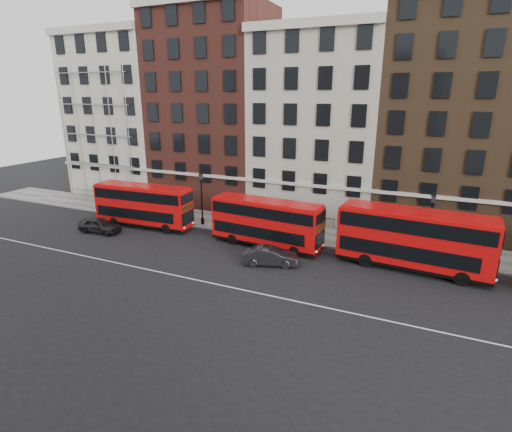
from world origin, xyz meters
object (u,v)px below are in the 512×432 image
at_px(bus_b, 266,222).
at_px(car_front, 270,256).
at_px(bus_c, 413,238).
at_px(car_rear, 100,225).
at_px(bus_a, 143,205).

bearing_deg(bus_b, car_front, -57.28).
height_order(bus_b, car_front, bus_b).
distance_m(bus_b, car_front, 4.28).
relative_size(bus_c, car_rear, 2.67).
relative_size(car_rear, car_front, 0.99).
height_order(bus_b, bus_c, bus_c).
distance_m(bus_c, car_front, 10.70).
distance_m(car_rear, car_front, 17.70).
xyz_separation_m(bus_a, bus_b, (13.12, 0.00, -0.05)).
bearing_deg(car_rear, car_front, -95.03).
bearing_deg(bus_a, car_front, -16.18).
bearing_deg(bus_b, car_rear, -163.63).
distance_m(bus_a, car_front, 15.48).
xyz_separation_m(bus_b, bus_c, (11.82, 0.00, 0.27)).
relative_size(bus_b, car_rear, 2.38).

